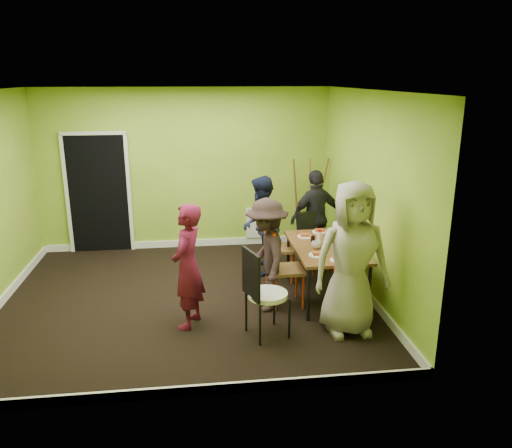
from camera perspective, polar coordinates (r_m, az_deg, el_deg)
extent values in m
plane|color=black|center=(7.07, -7.80, -8.42)|extent=(5.00, 5.00, 0.00)
cube|color=#73A229|center=(8.81, -8.06, 6.14)|extent=(5.00, 0.04, 2.80)
cube|color=#73A229|center=(4.46, -8.71, -4.25)|extent=(5.00, 0.04, 2.80)
cube|color=#73A229|center=(7.01, 12.63, 3.22)|extent=(0.04, 4.50, 2.80)
cube|color=white|center=(6.42, -8.80, 14.86)|extent=(5.00, 4.50, 0.04)
cube|color=black|center=(9.01, -17.55, 3.29)|extent=(1.00, 0.05, 2.04)
cube|color=white|center=(9.09, 0.42, 0.13)|extent=(0.50, 0.04, 0.55)
cylinder|color=black|center=(6.31, 6.04, -8.03)|extent=(0.04, 0.04, 0.71)
cylinder|color=black|center=(6.52, 12.79, -7.52)|extent=(0.04, 0.04, 0.71)
cylinder|color=black|center=(7.55, 3.70, -3.72)|extent=(0.04, 0.04, 0.71)
cylinder|color=black|center=(7.73, 9.40, -3.43)|extent=(0.04, 0.04, 0.71)
cube|color=brown|center=(6.88, 8.02, -2.60)|extent=(0.90, 1.50, 0.04)
cylinder|color=#F04016|center=(7.78, 1.60, -3.95)|extent=(0.03, 0.03, 0.49)
cylinder|color=#F04016|center=(7.43, 1.24, -4.94)|extent=(0.03, 0.03, 0.49)
cylinder|color=#F04016|center=(7.74, 4.34, -4.08)|extent=(0.03, 0.03, 0.49)
cylinder|color=#F04016|center=(7.40, 4.12, -5.09)|extent=(0.03, 0.03, 0.49)
cube|color=brown|center=(7.50, 2.85, -2.74)|extent=(0.54, 0.54, 0.04)
cube|color=#F04016|center=(7.43, 1.29, -0.51)|extent=(0.14, 0.41, 0.55)
cylinder|color=#F04016|center=(6.90, 1.60, -6.68)|extent=(0.03, 0.03, 0.50)
cylinder|color=#F04016|center=(6.56, 2.21, -7.95)|extent=(0.03, 0.03, 0.50)
cylinder|color=#F04016|center=(6.97, 4.64, -6.46)|extent=(0.03, 0.03, 0.50)
cylinder|color=#F04016|center=(6.64, 5.41, -7.70)|extent=(0.03, 0.03, 0.50)
cube|color=brown|center=(6.67, 3.50, -5.23)|extent=(0.46, 0.46, 0.04)
cube|color=#F04016|center=(6.53, 1.75, -2.92)|extent=(0.05, 0.42, 0.55)
cylinder|color=#F04016|center=(8.18, 6.91, -3.34)|extent=(0.02, 0.02, 0.40)
cylinder|color=#F04016|center=(8.00, 5.20, -3.74)|extent=(0.02, 0.02, 0.40)
cylinder|color=#F04016|center=(7.96, 8.28, -3.97)|extent=(0.02, 0.02, 0.40)
cylinder|color=#F04016|center=(7.78, 6.55, -4.40)|extent=(0.02, 0.02, 0.40)
cube|color=brown|center=(7.91, 6.79, -2.48)|extent=(0.48, 0.48, 0.04)
cube|color=#F04016|center=(7.96, 6.08, -0.49)|extent=(0.32, 0.17, 0.45)
cylinder|color=#F04016|center=(6.32, 8.84, -9.68)|extent=(0.02, 0.02, 0.40)
cylinder|color=#F04016|center=(6.36, 11.54, -9.63)|extent=(0.02, 0.02, 0.40)
cylinder|color=#F04016|center=(6.58, 8.51, -8.53)|extent=(0.02, 0.02, 0.40)
cylinder|color=#F04016|center=(6.63, 11.10, -8.49)|extent=(0.02, 0.02, 0.40)
cube|color=brown|center=(6.39, 10.09, -7.47)|extent=(0.40, 0.40, 0.04)
cube|color=#F04016|center=(6.14, 10.42, -6.08)|extent=(0.33, 0.08, 0.44)
cylinder|color=black|center=(6.08, -1.13, -9.98)|extent=(0.03, 0.03, 0.50)
cylinder|color=black|center=(5.77, 0.47, -11.51)|extent=(0.03, 0.03, 0.50)
cylinder|color=black|center=(6.23, 2.11, -9.30)|extent=(0.03, 0.03, 0.50)
cylinder|color=black|center=(5.93, 3.84, -10.74)|extent=(0.03, 0.03, 0.50)
cylinder|color=white|center=(5.89, 1.34, -8.08)|extent=(0.47, 0.47, 0.06)
cube|color=black|center=(5.68, -0.57, -5.80)|extent=(0.17, 0.41, 0.56)
cylinder|color=brown|center=(8.94, 4.62, 2.49)|extent=(0.23, 0.38, 1.62)
cylinder|color=brown|center=(9.04, 7.21, 2.56)|extent=(0.23, 0.38, 1.62)
cylinder|color=brown|center=(8.76, 6.26, 2.15)|extent=(0.03, 0.37, 1.58)
cube|color=brown|center=(8.95, 5.98, 2.16)|extent=(0.44, 0.04, 0.04)
cylinder|color=white|center=(7.20, 5.63, -1.43)|extent=(0.22, 0.22, 0.01)
cylinder|color=white|center=(6.48, 7.07, -3.54)|extent=(0.24, 0.24, 0.01)
cylinder|color=white|center=(7.44, 7.29, -0.89)|extent=(0.22, 0.22, 0.01)
cylinder|color=white|center=(6.34, 9.44, -4.10)|extent=(0.22, 0.22, 0.01)
cylinder|color=white|center=(7.05, 9.08, -1.96)|extent=(0.26, 0.26, 0.01)
cylinder|color=white|center=(6.82, 10.10, -2.64)|extent=(0.21, 0.21, 0.01)
cylinder|color=white|center=(6.80, 7.23, -1.70)|extent=(0.06, 0.06, 0.21)
cylinder|color=#1650A8|center=(6.64, 10.13, -2.41)|extent=(0.08, 0.08, 0.18)
cylinder|color=#F04016|center=(7.08, 7.01, -1.53)|extent=(0.03, 0.03, 0.07)
cylinder|color=black|center=(6.98, 6.51, -1.70)|extent=(0.06, 0.06, 0.09)
cylinder|color=black|center=(7.28, 8.46, -1.01)|extent=(0.07, 0.07, 0.09)
cylinder|color=black|center=(6.46, 10.04, -3.37)|extent=(0.06, 0.06, 0.09)
imported|color=white|center=(6.73, 6.89, -2.39)|extent=(0.12, 0.12, 0.10)
imported|color=white|center=(6.88, 9.24, -2.07)|extent=(0.10, 0.10, 0.09)
imported|color=#5C0F2A|center=(6.06, -7.81, -4.83)|extent=(0.54, 0.66, 1.55)
imported|color=#141A34|center=(7.65, 0.58, -0.19)|extent=(0.72, 0.85, 1.53)
imported|color=black|center=(6.46, 1.25, -3.56)|extent=(0.59, 0.98, 1.49)
imported|color=black|center=(8.13, 6.85, 0.76)|extent=(0.98, 0.64, 1.55)
imported|color=gray|center=(5.92, 10.87, -3.96)|extent=(0.92, 0.62, 1.85)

